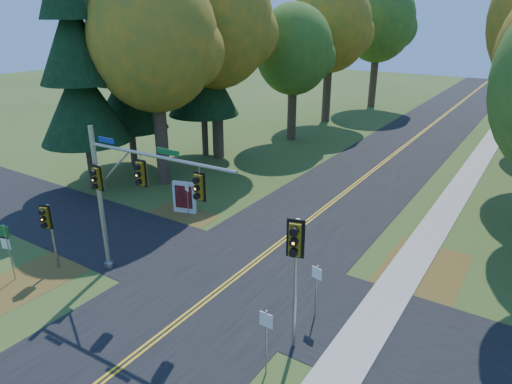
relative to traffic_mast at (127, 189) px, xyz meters
The scene contains 24 objects.
ground 5.60m from the traffic_mast, ahead, with size 160.00×160.00×0.00m, color #33511C.
road_main 5.59m from the traffic_mast, ahead, with size 8.00×160.00×0.02m, color black.
road_cross 6.07m from the traffic_mast, 33.92° to the left, with size 60.00×6.00×0.02m, color black.
centerline_left 5.52m from the traffic_mast, ahead, with size 0.10×160.00×0.01m, color gold.
centerline_right 5.65m from the traffic_mast, ahead, with size 0.10×160.00×0.01m, color gold.
sidewalk_east 10.67m from the traffic_mast, ahead, with size 1.60×160.00×0.06m, color #9E998E.
leaf_patch_w_near 6.81m from the traffic_mast, 123.69° to the left, with size 4.00×6.00×0.00m, color brown.
leaf_patch_e 12.92m from the traffic_mast, 31.68° to the left, with size 3.50×8.00×0.00m, color brown.
leaf_patch_w_far 6.38m from the traffic_mast, 146.52° to the right, with size 3.00×5.00×0.00m, color brown.
tree_w_a 13.40m from the traffic_mast, 127.70° to the left, with size 8.00×8.00×14.15m.
tree_w_b 19.54m from the traffic_mast, 116.04° to the left, with size 8.60×8.60×15.38m.
tree_w_c 25.83m from the traffic_mast, 103.50° to the left, with size 6.80×6.80×11.91m.
tree_w_d 34.65m from the traffic_mast, 101.05° to the left, with size 8.20×8.20×14.56m.
tree_w_e 45.18m from the traffic_mast, 96.87° to the left, with size 8.40×8.40×14.97m.
pine_a 13.57m from the traffic_mast, 149.66° to the left, with size 5.60×5.60×19.48m.
pine_b 17.30m from the traffic_mast, 137.48° to the left, with size 5.60×5.60×17.31m.
pine_c 19.67m from the traffic_mast, 119.91° to the left, with size 5.60×5.60×20.56m.
traffic_mast is the anchor object (origin of this frame).
east_signal_pole 7.97m from the traffic_mast, ahead, with size 0.57×0.68×5.06m.
ped_signal_pole 4.48m from the traffic_mast, 158.92° to the right, with size 0.48×0.58×3.21m.
info_kiosk 8.07m from the traffic_mast, 114.85° to the left, with size 1.38×0.58×1.91m.
reg_sign_e_north 8.45m from the traffic_mast, 13.67° to the left, with size 0.43×0.12×2.26m.
reg_sign_e_south 8.37m from the traffic_mast, 12.26° to the right, with size 0.47×0.07×2.45m.
reg_sign_w 7.49m from the traffic_mast, 112.07° to the left, with size 0.37×0.16×2.03m.
Camera 1 is at (10.34, -12.05, 10.99)m, focal length 32.00 mm.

